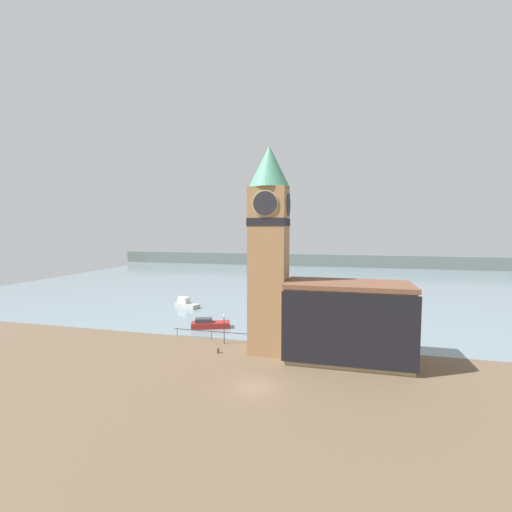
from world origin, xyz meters
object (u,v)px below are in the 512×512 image
(pier_building, at_px, (347,321))
(mooring_bollard_near, at_px, (248,346))
(mooring_bollard_far, at_px, (218,350))
(boat_far, at_px, (186,304))
(clock_tower, at_px, (269,244))
(lamp_post, at_px, (224,323))
(boat_near, at_px, (209,324))

(pier_building, relative_size, mooring_bollard_near, 19.77)
(mooring_bollard_far, bearing_deg, boat_far, 123.55)
(clock_tower, height_order, lamp_post, clock_tower)
(mooring_bollard_near, height_order, lamp_post, lamp_post)
(clock_tower, relative_size, boat_far, 4.56)
(clock_tower, distance_m, boat_near, 18.28)
(boat_near, relative_size, mooring_bollard_far, 8.82)
(mooring_bollard_near, xyz_separation_m, mooring_bollard_far, (-3.25, -2.11, -0.01))
(pier_building, relative_size, lamp_post, 3.61)
(mooring_bollard_near, bearing_deg, lamp_post, 160.35)
(mooring_bollard_near, bearing_deg, pier_building, -3.12)
(pier_building, height_order, mooring_bollard_far, pier_building)
(boat_far, xyz_separation_m, mooring_bollard_far, (14.68, -22.13, -0.30))
(lamp_post, bearing_deg, pier_building, -7.18)
(pier_building, height_order, mooring_bollard_near, pier_building)
(pier_building, xyz_separation_m, lamp_post, (-15.46, 1.95, -1.78))
(pier_building, height_order, boat_far, pier_building)
(boat_far, height_order, lamp_post, lamp_post)
(boat_near, height_order, lamp_post, lamp_post)
(pier_building, relative_size, mooring_bollard_far, 20.17)
(clock_tower, xyz_separation_m, boat_far, (-20.49, 19.96, -12.46))
(mooring_bollard_far, xyz_separation_m, lamp_post, (-0.40, 3.42, 2.34))
(pier_building, bearing_deg, lamp_post, 172.82)
(mooring_bollard_near, bearing_deg, boat_near, 136.81)
(pier_building, distance_m, lamp_post, 15.68)
(mooring_bollard_far, distance_m, lamp_post, 4.16)
(boat_far, distance_m, lamp_post, 23.63)
(boat_near, xyz_separation_m, lamp_post, (4.61, -6.45, 2.14))
(clock_tower, bearing_deg, boat_near, 144.60)
(clock_tower, relative_size, mooring_bollard_near, 35.02)
(boat_near, distance_m, mooring_bollard_far, 11.07)
(clock_tower, height_order, pier_building, clock_tower)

